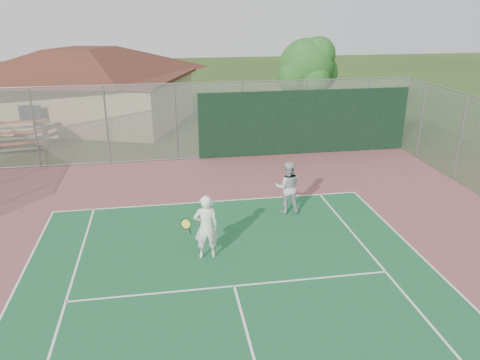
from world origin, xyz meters
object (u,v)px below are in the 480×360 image
object	(u,v)px
tree	(308,68)
player_grey_back	(288,188)
bleachers	(11,136)
clubhouse	(84,78)
player_white_front	(206,227)

from	to	relation	value
tree	player_grey_back	distance (m)	12.37
bleachers	player_grey_back	xyz separation A→B (m)	(11.46, -9.54, 0.25)
clubhouse	player_grey_back	distance (m)	16.97
bleachers	player_white_front	size ratio (longest dim) A/B	1.85
clubhouse	bleachers	xyz separation A→B (m)	(-2.97, -5.05, -1.99)
tree	player_grey_back	world-z (taller)	tree
clubhouse	player_grey_back	size ratio (longest dim) A/B	7.77
player_white_front	player_grey_back	distance (m)	4.01
bleachers	tree	world-z (taller)	tree
player_white_front	clubhouse	bearing A→B (deg)	-71.00
player_white_front	tree	bearing A→B (deg)	-115.59
bleachers	player_white_front	xyz separation A→B (m)	(8.43, -12.15, 0.29)
tree	player_white_front	size ratio (longest dim) A/B	2.71
clubhouse	bleachers	size ratio (longest dim) A/B	4.06
tree	player_white_front	world-z (taller)	tree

